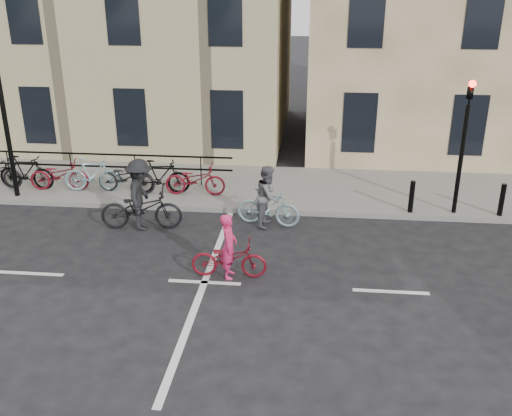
# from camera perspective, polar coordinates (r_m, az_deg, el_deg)

# --- Properties ---
(ground) EXTENTS (120.00, 120.00, 0.00)m
(ground) POSITION_cam_1_polar(r_m,az_deg,el_deg) (12.58, -5.17, -7.43)
(ground) COLOR black
(ground) RESTS_ON ground
(sidewalk) EXTENTS (46.00, 4.00, 0.15)m
(sidewalk) POSITION_cam_1_polar(r_m,az_deg,el_deg) (18.88, -13.79, 2.46)
(sidewalk) COLOR slate
(sidewalk) RESTS_ON ground
(building_west) EXTENTS (20.00, 10.00, 10.00)m
(building_west) POSITION_cam_1_polar(r_m,az_deg,el_deg) (26.30, -20.54, 18.39)
(building_west) COLOR tan
(building_west) RESTS_ON sidewalk
(traffic_light) EXTENTS (0.18, 0.30, 3.90)m
(traffic_light) POSITION_cam_1_polar(r_m,az_deg,el_deg) (16.04, 20.16, 7.24)
(traffic_light) COLOR black
(traffic_light) RESTS_ON sidewalk
(bollard_east) EXTENTS (0.14, 0.14, 0.90)m
(bollard_east) POSITION_cam_1_polar(r_m,az_deg,el_deg) (16.23, 15.29, 1.10)
(bollard_east) COLOR black
(bollard_east) RESTS_ON sidewalk
(bollard_west) EXTENTS (0.14, 0.14, 0.90)m
(bollard_west) POSITION_cam_1_polar(r_m,az_deg,el_deg) (16.81, 23.37, 0.76)
(bollard_west) COLOR black
(bollard_west) RESTS_ON sidewalk
(parked_bikes) EXTENTS (8.30, 1.23, 1.05)m
(parked_bikes) POSITION_cam_1_polar(r_m,az_deg,el_deg) (17.97, -15.98, 3.18)
(parked_bikes) COLOR black
(parked_bikes) RESTS_ON sidewalk
(cyclist_pink) EXTENTS (1.68, 0.63, 1.49)m
(cyclist_pink) POSITION_cam_1_polar(r_m,az_deg,el_deg) (12.56, -2.73, -4.76)
(cyclist_pink) COLOR maroon
(cyclist_pink) RESTS_ON ground
(cyclist_grey) EXTENTS (1.78, 0.91, 1.66)m
(cyclist_grey) POSITION_cam_1_polar(r_m,az_deg,el_deg) (15.10, 1.22, 0.63)
(cyclist_grey) COLOR #85A7AE
(cyclist_grey) RESTS_ON ground
(cyclist_dark) EXTENTS (2.21, 1.30, 1.90)m
(cyclist_dark) POSITION_cam_1_polar(r_m,az_deg,el_deg) (15.18, -11.44, 0.61)
(cyclist_dark) COLOR black
(cyclist_dark) RESTS_ON ground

